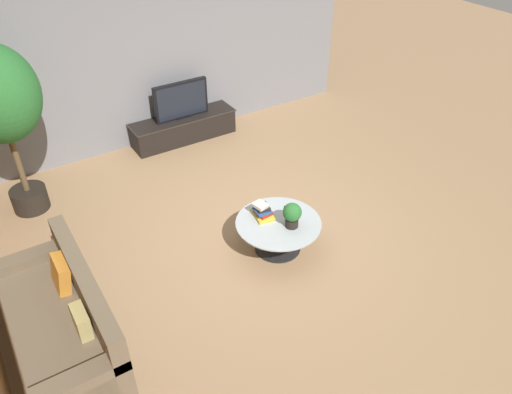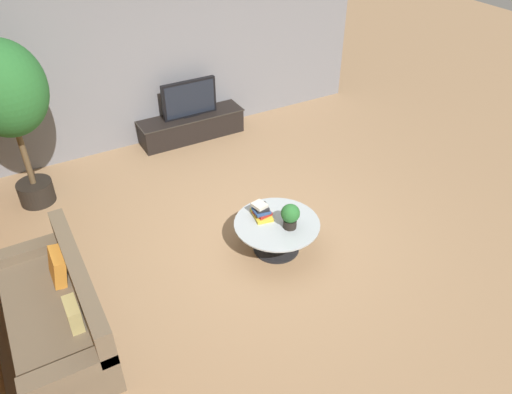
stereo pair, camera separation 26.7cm
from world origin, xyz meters
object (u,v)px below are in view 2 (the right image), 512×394
at_px(coffee_table, 277,231).
at_px(potted_palm_tall, 6,95).
at_px(television, 189,99).
at_px(potted_plant_tabletop, 290,215).
at_px(media_console, 192,126).
at_px(couch_by_wall, 58,313).

distance_m(coffee_table, potted_palm_tall, 3.80).
distance_m(television, coffee_table, 3.26).
bearing_deg(potted_plant_tabletop, potted_palm_tall, 133.30).
distance_m(television, potted_plant_tabletop, 3.38).
bearing_deg(potted_palm_tall, media_console, 13.89).
bearing_deg(couch_by_wall, potted_palm_tall, 175.70).
distance_m(media_console, couch_by_wall, 4.35).
bearing_deg(media_console, television, -90.00).
xyz_separation_m(couch_by_wall, potted_palm_tall, (0.19, 2.59, 1.36)).
height_order(coffee_table, couch_by_wall, couch_by_wall).
xyz_separation_m(television, potted_palm_tall, (-2.70, -0.67, 0.92)).
height_order(television, potted_palm_tall, potted_palm_tall).
bearing_deg(television, couch_by_wall, -131.65).
distance_m(couch_by_wall, potted_plant_tabletop, 2.77).
bearing_deg(potted_plant_tabletop, coffee_table, 122.30).
relative_size(media_console, television, 1.93).
height_order(television, couch_by_wall, television).
bearing_deg(coffee_table, potted_plant_tabletop, -57.70).
xyz_separation_m(media_console, coffee_table, (-0.24, -3.23, 0.08)).
height_order(couch_by_wall, potted_plant_tabletop, couch_by_wall).
relative_size(coffee_table, couch_by_wall, 0.53).
relative_size(potted_palm_tall, potted_plant_tabletop, 7.24).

